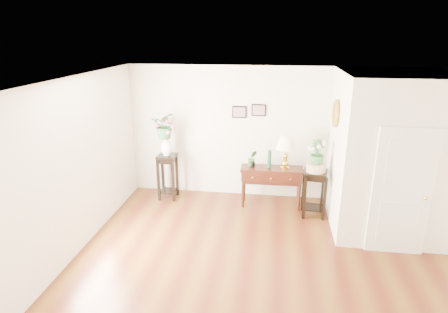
% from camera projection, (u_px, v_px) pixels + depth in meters
% --- Properties ---
extents(floor, '(6.00, 5.50, 0.02)m').
position_uv_depth(floor, '(262.00, 269.00, 5.70)').
color(floor, '#5A3512').
rests_on(floor, ground).
extents(ceiling, '(6.00, 5.50, 0.02)m').
position_uv_depth(ceiling, '(269.00, 84.00, 4.81)').
color(ceiling, white).
rests_on(ceiling, ground).
extents(wall_back, '(6.00, 0.02, 2.80)m').
position_uv_depth(wall_back, '(270.00, 134.00, 7.84)').
color(wall_back, silver).
rests_on(wall_back, ground).
extents(wall_left, '(0.02, 5.50, 2.80)m').
position_uv_depth(wall_left, '(66.00, 173.00, 5.65)').
color(wall_left, silver).
rests_on(wall_left, ground).
extents(partition, '(1.80, 1.95, 2.80)m').
position_uv_depth(partition, '(387.00, 152.00, 6.65)').
color(partition, silver).
rests_on(partition, floor).
extents(door, '(0.90, 0.05, 2.10)m').
position_uv_depth(door, '(402.00, 193.00, 5.82)').
color(door, silver).
rests_on(door, floor).
extents(art_print_left, '(0.30, 0.02, 0.25)m').
position_uv_depth(art_print_left, '(239.00, 112.00, 7.77)').
color(art_print_left, black).
rests_on(art_print_left, wall_back).
extents(art_print_right, '(0.30, 0.02, 0.25)m').
position_uv_depth(art_print_right, '(259.00, 110.00, 7.70)').
color(art_print_right, black).
rests_on(art_print_right, wall_back).
extents(wall_ornament, '(0.07, 0.51, 0.51)m').
position_uv_depth(wall_ornament, '(335.00, 113.00, 6.68)').
color(wall_ornament, '#AD7C28').
rests_on(wall_ornament, partition).
extents(console_table, '(1.26, 0.44, 0.83)m').
position_uv_depth(console_table, '(271.00, 187.00, 7.66)').
color(console_table, black).
rests_on(console_table, floor).
extents(table_lamp, '(0.52, 0.52, 0.70)m').
position_uv_depth(table_lamp, '(286.00, 152.00, 7.39)').
color(table_lamp, gold).
rests_on(table_lamp, console_table).
extents(green_vase, '(0.09, 0.09, 0.36)m').
position_uv_depth(green_vase, '(269.00, 160.00, 7.48)').
color(green_vase, '#144D2B').
rests_on(green_vase, console_table).
extents(potted_plant, '(0.22, 0.19, 0.33)m').
position_uv_depth(potted_plant, '(252.00, 159.00, 7.53)').
color(potted_plant, '#326730').
rests_on(potted_plant, console_table).
extents(plant_stand_a, '(0.39, 0.39, 0.98)m').
position_uv_depth(plant_stand_a, '(168.00, 177.00, 8.00)').
color(plant_stand_a, black).
rests_on(plant_stand_a, floor).
extents(porcelain_vase, '(0.30, 0.30, 0.41)m').
position_uv_depth(porcelain_vase, '(166.00, 145.00, 7.78)').
color(porcelain_vase, white).
rests_on(porcelain_vase, plant_stand_a).
extents(lily_arrangement, '(0.52, 0.45, 0.57)m').
position_uv_depth(lily_arrangement, '(165.00, 123.00, 7.63)').
color(lily_arrangement, '#326730').
rests_on(lily_arrangement, porcelain_vase).
extents(plant_stand_b, '(0.50, 0.50, 0.92)m').
position_uv_depth(plant_stand_b, '(314.00, 193.00, 7.24)').
color(plant_stand_b, black).
rests_on(plant_stand_b, floor).
extents(ceramic_bowl, '(0.38, 0.38, 0.16)m').
position_uv_depth(ceramic_bowl, '(316.00, 167.00, 7.07)').
color(ceramic_bowl, beige).
rests_on(ceramic_bowl, plant_stand_b).
extents(narcissus, '(0.29, 0.29, 0.49)m').
position_uv_depth(narcissus, '(317.00, 153.00, 6.98)').
color(narcissus, '#326730').
rests_on(narcissus, ceramic_bowl).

